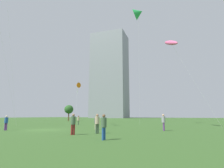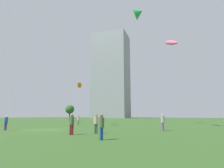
# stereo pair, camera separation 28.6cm
# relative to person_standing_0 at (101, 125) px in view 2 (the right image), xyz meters

# --- Properties ---
(ground) EXTENTS (280.00, 280.00, 0.00)m
(ground) POSITION_rel_person_standing_0_xyz_m (-10.86, 4.28, -1.01)
(ground) COLOR #335623
(person_standing_0) EXTENTS (0.39, 0.39, 1.75)m
(person_standing_0) POSITION_rel_person_standing_0_xyz_m (0.00, 0.00, 0.00)
(person_standing_0) COLOR #1E478C
(person_standing_0) RESTS_ON ground
(person_standing_1) EXTENTS (0.36, 0.36, 1.64)m
(person_standing_1) POSITION_rel_person_standing_0_xyz_m (-14.38, 14.65, -0.07)
(person_standing_1) COLOR #3F593F
(person_standing_1) RESTS_ON ground
(person_standing_2) EXTENTS (0.35, 0.35, 1.58)m
(person_standing_2) POSITION_rel_person_standing_0_xyz_m (-5.92, 7.78, -0.10)
(person_standing_2) COLOR tan
(person_standing_2) RESTS_ON ground
(person_standing_3) EXTENTS (0.37, 0.37, 1.66)m
(person_standing_3) POSITION_rel_person_standing_0_xyz_m (-14.11, 1.59, -0.05)
(person_standing_3) COLOR #593372
(person_standing_3) RESTS_ON ground
(person_standing_4) EXTENTS (0.41, 0.41, 1.83)m
(person_standing_4) POSITION_rel_person_standing_0_xyz_m (1.71, 9.93, 0.04)
(person_standing_4) COLOR #593372
(person_standing_4) RESTS_ON ground
(person_standing_5) EXTENTS (0.41, 0.41, 1.83)m
(person_standing_5) POSITION_rel_person_standing_0_xyz_m (-4.13, 1.57, 0.05)
(person_standing_5) COLOR maroon
(person_standing_5) RESTS_ON ground
(person_standing_6) EXTENTS (0.40, 0.40, 1.80)m
(person_standing_6) POSITION_rel_person_standing_0_xyz_m (-2.93, 3.56, 0.03)
(person_standing_6) COLOR #3F593F
(person_standing_6) RESTS_ON ground
(kite_flying_1) EXTENTS (7.42, 3.94, 14.16)m
(kite_flying_1) POSITION_rel_person_standing_0_xyz_m (1.70, 17.08, 11.93)
(kite_flying_1) COLOR silver
(kite_flying_1) RESTS_ON ground
(kite_flying_2) EXTENTS (2.99, 4.71, 24.03)m
(kite_flying_2) POSITION_rel_person_standing_0_xyz_m (-5.26, 21.76, 21.60)
(kite_flying_2) COLOR silver
(kite_flying_2) RESTS_ON ground
(kite_flying_4) EXTENTS (4.86, 6.12, 11.81)m
(kite_flying_4) POSITION_rel_person_standing_0_xyz_m (-29.53, 32.05, 9.91)
(kite_flying_4) COLOR silver
(kite_flying_4) RESTS_ON ground
(park_tree_0) EXTENTS (2.79, 2.79, 4.98)m
(park_tree_0) POSITION_rel_person_standing_0_xyz_m (-33.56, 33.05, 2.59)
(park_tree_0) COLOR brown
(park_tree_0) RESTS_ON ground
(distant_highrise_1) EXTENTS (28.62, 23.01, 63.90)m
(distant_highrise_1) POSITION_rel_person_standing_0_xyz_m (-60.57, 105.84, 30.94)
(distant_highrise_1) COLOR gray
(distant_highrise_1) RESTS_ON ground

